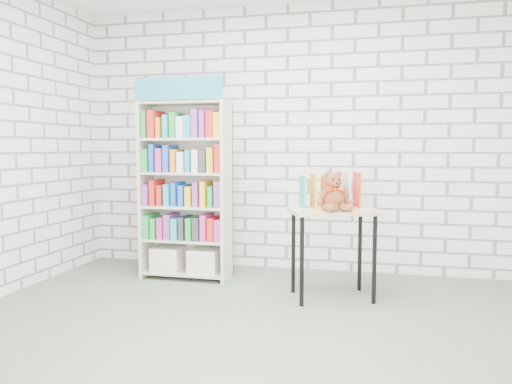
# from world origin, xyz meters

# --- Properties ---
(ground) EXTENTS (4.50, 4.50, 0.00)m
(ground) POSITION_xyz_m (0.00, 0.00, 0.00)
(ground) COLOR #525D4E
(ground) RESTS_ON ground
(room_shell) EXTENTS (4.52, 4.02, 2.81)m
(room_shell) POSITION_xyz_m (0.00, 0.00, 1.78)
(room_shell) COLOR silver
(room_shell) RESTS_ON ground
(bookshelf) EXTENTS (0.88, 0.34, 1.97)m
(bookshelf) POSITION_xyz_m (-0.90, 1.36, 0.90)
(bookshelf) COLOR beige
(bookshelf) RESTS_ON ground
(display_table) EXTENTS (0.85, 0.72, 0.78)m
(display_table) POSITION_xyz_m (0.57, 1.01, 0.67)
(display_table) COLOR tan
(display_table) RESTS_ON ground
(table_books) EXTENTS (0.55, 0.38, 0.30)m
(table_books) POSITION_xyz_m (0.53, 1.12, 0.93)
(table_books) COLOR #28AFA9
(table_books) RESTS_ON display_table
(teddy_bear) EXTENTS (0.31, 0.30, 0.33)m
(teddy_bear) POSITION_xyz_m (0.59, 0.90, 0.91)
(teddy_bear) COLOR brown
(teddy_bear) RESTS_ON display_table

